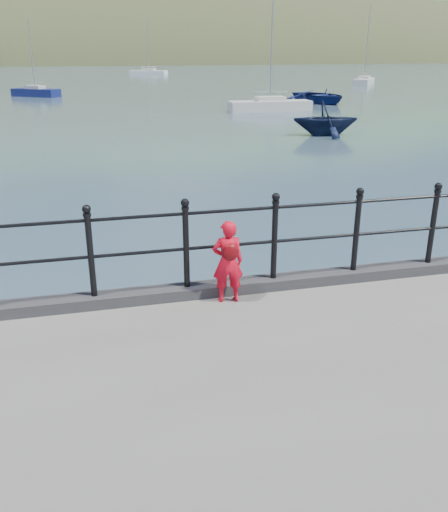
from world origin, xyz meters
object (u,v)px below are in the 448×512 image
object	(u,v)px
sailboat_near	(270,106)
sailboat_far	(364,81)
launch_blue	(320,96)
railing	(231,234)
launch_navy	(326,118)
sailboat_deep	(149,73)
child	(228,261)
sailboat_port	(36,93)

from	to	relation	value
sailboat_near	sailboat_far	xyz separation A→B (m)	(21.76, 27.69, 0.00)
launch_blue	sailboat_near	size ratio (longest dim) A/B	0.68
sailboat_near	railing	bearing A→B (deg)	-108.22
railing	sailboat_far	size ratio (longest dim) A/B	1.93
railing	launch_navy	xyz separation A→B (m)	(9.96, 19.31, -0.97)
sailboat_far	sailboat_deep	xyz separation A→B (m)	(-23.23, 34.84, -0.00)
child	sailboat_deep	xyz separation A→B (m)	(9.65, 94.02, -1.21)
launch_blue	sailboat_deep	xyz separation A→B (m)	(-7.30, 57.76, -0.23)
child	launch_blue	world-z (taller)	child
child	launch_blue	distance (m)	40.04
launch_blue	sailboat_far	size ratio (longest dim) A/B	0.58
launch_navy	sailboat_port	size ratio (longest dim) A/B	0.47
railing	launch_navy	size ratio (longest dim) A/B	5.58
sailboat_deep	launch_navy	bearing A→B (deg)	-60.06
railing	sailboat_far	world-z (taller)	sailboat_far
railing	child	xyz separation A→B (m)	(-0.11, -0.26, -0.27)
launch_blue	sailboat_near	world-z (taller)	sailboat_near
sailboat_deep	sailboat_port	bearing A→B (deg)	-79.40
railing	sailboat_port	size ratio (longest dim) A/B	2.63
railing	launch_blue	bearing A→B (deg)	64.93
child	sailboat_near	bearing A→B (deg)	-104.35
sailboat_far	sailboat_deep	distance (m)	41.88
launch_blue	launch_navy	distance (m)	18.06
launch_navy	sailboat_near	bearing A→B (deg)	3.41
child	sailboat_far	size ratio (longest dim) A/B	0.12
launch_navy	sailboat_near	distance (m)	11.98
railing	launch_navy	bearing A→B (deg)	62.71
launch_navy	sailboat_far	bearing A→B (deg)	-21.48
launch_navy	railing	bearing A→B (deg)	161.17
child	sailboat_far	world-z (taller)	sailboat_far
railing	launch_blue	xyz separation A→B (m)	(16.84, 36.00, -1.25)
child	sailboat_far	bearing A→B (deg)	-113.95
launch_blue	sailboat_port	world-z (taller)	sailboat_port
sailboat_far	launch_blue	bearing A→B (deg)	-179.30
sailboat_port	sailboat_near	size ratio (longest dim) A/B	0.85
child	sailboat_deep	world-z (taller)	sailboat_deep
sailboat_near	sailboat_far	bearing A→B (deg)	53.04
launch_blue	sailboat_port	size ratio (longest dim) A/B	0.80
railing	child	size ratio (longest dim) A/B	16.56
sailboat_port	sailboat_deep	world-z (taller)	sailboat_deep
sailboat_port	sailboat_deep	bearing A→B (deg)	106.92
launch_navy	sailboat_near	world-z (taller)	sailboat_near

